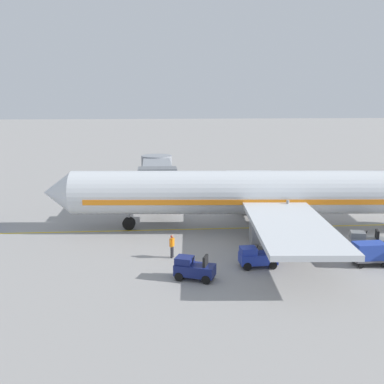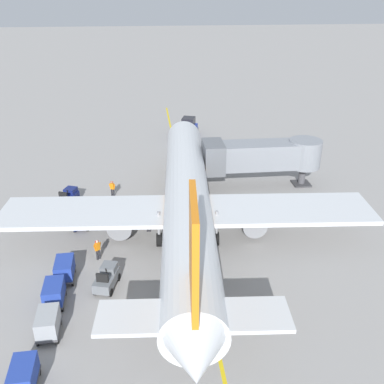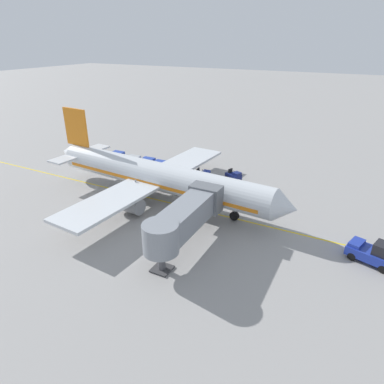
% 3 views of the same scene
% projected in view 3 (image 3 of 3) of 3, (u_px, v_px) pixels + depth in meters
% --- Properties ---
extents(ground_plane, '(400.00, 400.00, 0.00)m').
position_uv_depth(ground_plane, '(168.00, 202.00, 44.84)').
color(ground_plane, gray).
extents(gate_lead_in_line, '(0.24, 80.00, 0.01)m').
position_uv_depth(gate_lead_in_line, '(168.00, 202.00, 44.84)').
color(gate_lead_in_line, gold).
rests_on(gate_lead_in_line, ground).
extents(parked_airliner, '(30.30, 37.35, 10.63)m').
position_uv_depth(parked_airliner, '(157.00, 176.00, 44.77)').
color(parked_airliner, silver).
rests_on(parked_airliner, ground).
extents(jet_bridge, '(12.16, 3.50, 4.98)m').
position_uv_depth(jet_bridge, '(185.00, 217.00, 34.06)').
color(jet_bridge, gray).
rests_on(jet_bridge, ground).
extents(pushback_tractor, '(3.42, 4.86, 2.40)m').
position_uv_depth(pushback_tractor, '(374.00, 253.00, 32.42)').
color(pushback_tractor, '#1E339E').
rests_on(pushback_tractor, ground).
extents(baggage_tug_lead, '(1.84, 2.73, 1.62)m').
position_uv_depth(baggage_tug_lead, '(145.00, 171.00, 53.58)').
color(baggage_tug_lead, slate).
rests_on(baggage_tug_lead, ground).
extents(baggage_tug_trailing, '(2.03, 2.77, 1.62)m').
position_uv_depth(baggage_tug_trailing, '(234.00, 176.00, 51.64)').
color(baggage_tug_trailing, navy).
rests_on(baggage_tug_trailing, ground).
extents(baggage_tug_spare, '(1.40, 2.56, 1.62)m').
position_uv_depth(baggage_tug_spare, '(203.00, 174.00, 52.07)').
color(baggage_tug_spare, '#1E339E').
rests_on(baggage_tug_spare, ground).
extents(baggage_cart_front, '(1.38, 2.92, 1.58)m').
position_uv_depth(baggage_cart_front, '(161.00, 165.00, 55.43)').
color(baggage_cart_front, '#4C4C51').
rests_on(baggage_cart_front, ground).
extents(baggage_cart_second_in_train, '(1.38, 2.92, 1.58)m').
position_uv_depth(baggage_cart_second_in_train, '(149.00, 162.00, 56.78)').
color(baggage_cart_second_in_train, '#4C4C51').
rests_on(baggage_cart_second_in_train, ground).
extents(baggage_cart_third_in_train, '(1.38, 2.92, 1.58)m').
position_uv_depth(baggage_cart_third_in_train, '(134.00, 159.00, 57.88)').
color(baggage_cart_third_in_train, '#4C4C51').
rests_on(baggage_cart_third_in_train, ground).
extents(baggage_cart_tail_end, '(1.38, 2.92, 1.58)m').
position_uv_depth(baggage_cart_tail_end, '(118.00, 155.00, 59.93)').
color(baggage_cart_tail_end, '#4C4C51').
rests_on(baggage_cart_tail_end, ground).
extents(ground_crew_wing_walker, '(0.73, 0.28, 1.69)m').
position_uv_depth(ground_crew_wing_walker, '(175.00, 184.00, 47.96)').
color(ground_crew_wing_walker, '#232328').
rests_on(ground_crew_wing_walker, ground).
extents(ground_crew_loader, '(0.69, 0.39, 1.69)m').
position_uv_depth(ground_crew_loader, '(231.00, 185.00, 47.69)').
color(ground_crew_loader, '#232328').
rests_on(ground_crew_loader, ground).
extents(ground_crew_marshaller, '(0.58, 0.57, 1.69)m').
position_uv_depth(ground_crew_marshaller, '(167.00, 171.00, 52.73)').
color(ground_crew_marshaller, '#232328').
rests_on(ground_crew_marshaller, ground).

